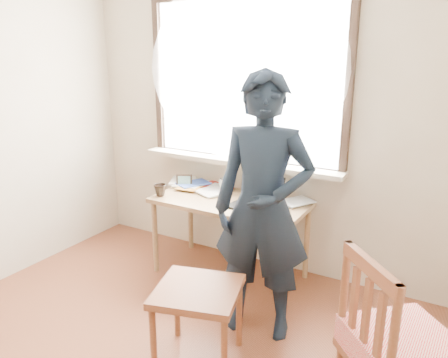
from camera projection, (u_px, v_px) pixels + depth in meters
The scene contains 13 objects.
room_shell at pixel (104, 98), 2.06m from camera, with size 3.52×4.02×2.61m.
desk at pixel (230, 208), 3.59m from camera, with size 1.25×0.63×0.67m.
laptop at pixel (257, 200), 3.41m from camera, with size 0.42×0.37×0.25m.
mug_white at pixel (227, 184), 3.82m from camera, with size 0.13×0.13×0.11m, color white.
mug_dark at pixel (160, 190), 3.67m from camera, with size 0.11×0.11×0.10m, color black.
mouse at pixel (274, 212), 3.28m from camera, with size 0.08×0.06×0.03m, color black.
desk_clutter at pixel (200, 187), 3.86m from camera, with size 0.68×0.49×0.03m.
book_a at pixel (208, 187), 3.88m from camera, with size 0.18×0.24×0.02m, color white.
book_b at pixel (289, 199), 3.58m from camera, with size 0.19×0.26×0.02m, color white.
picture_frame at pixel (184, 182), 3.89m from camera, with size 0.13×0.08×0.11m.
work_chair at pixel (198, 300), 2.61m from camera, with size 0.60×0.59×0.50m.
side_chair at pixel (398, 352), 2.00m from camera, with size 0.64×0.64×1.01m.
person at pixel (263, 209), 2.80m from camera, with size 0.64×0.42×1.75m, color black.
Camera 1 is at (1.51, -1.32, 1.85)m, focal length 35.00 mm.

